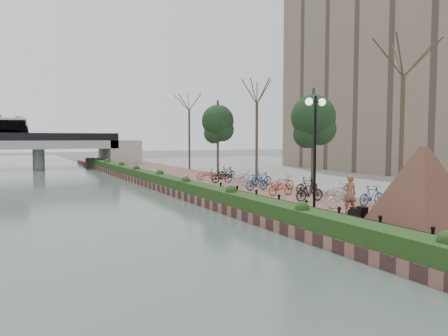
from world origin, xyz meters
TOP-DOWN VIEW (x-y plane):
  - ground at (0.00, 0.00)m, footprint 220.00×220.00m
  - promenade at (4.00, 17.50)m, footprint 8.00×75.00m
  - inland_pavement at (20.00, 17.50)m, footprint 24.00×75.00m
  - hedge at (0.60, 20.00)m, footprint 1.10×56.00m
  - chain_fence at (1.40, 2.00)m, footprint 0.10×14.10m
  - granite_monument at (3.09, -3.25)m, footprint 5.83×5.83m
  - lamppost at (2.30, 1.61)m, footprint 1.02×0.32m
  - motorcycle at (2.41, -0.91)m, footprint 0.83×1.45m
  - pedestrian at (3.99, 1.26)m, footprint 0.72×0.60m
  - bicycle_parking at (5.49, 10.17)m, footprint 2.40×17.32m
  - street_trees at (8.00, 12.68)m, footprint 3.20×37.12m

SIDE VIEW (x-z plane):
  - ground at x=0.00m, z-range 0.00..0.00m
  - promenade at x=4.00m, z-range 0.00..0.50m
  - inland_pavement at x=20.00m, z-range 0.00..0.50m
  - hedge at x=0.60m, z-range 0.50..1.10m
  - chain_fence at x=1.40m, z-range 0.50..1.20m
  - motorcycle at x=2.41m, z-range 0.50..1.37m
  - bicycle_parking at x=5.49m, z-range 0.47..1.47m
  - pedestrian at x=3.99m, z-range 0.50..2.19m
  - granite_monument at x=3.09m, z-range 0.52..3.56m
  - street_trees at x=8.00m, z-range 0.29..7.09m
  - lamppost at x=2.30m, z-range 1.61..6.75m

